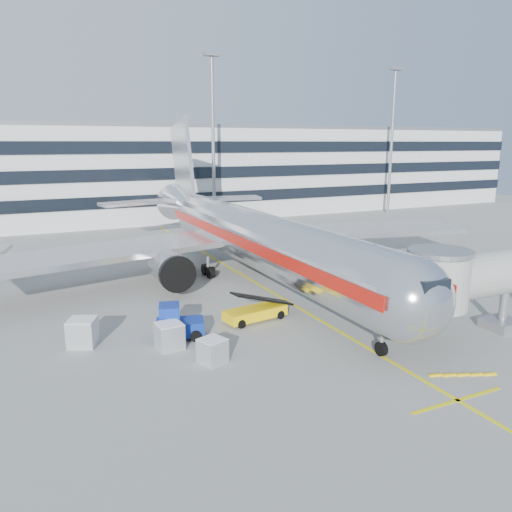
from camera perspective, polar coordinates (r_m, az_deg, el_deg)
name	(u,v)px	position (r m, az deg, el deg)	size (l,w,h in m)	color
ground	(312,316)	(38.03, 6.42, -6.78)	(180.00, 180.00, 0.00)	gray
lead_in_line	(256,283)	(46.41, -0.05, -3.05)	(0.25, 70.00, 0.01)	yellow
stop_bar	(458,400)	(28.14, 22.05, -15.04)	(6.00, 0.25, 0.01)	yellow
main_jet	(248,235)	(46.97, -0.95, 2.44)	(50.95, 48.70, 16.06)	silver
terminal	(139,171)	(90.49, -13.28, 9.40)	(150.00, 24.25, 15.60)	silver
light_mast_centre	(213,128)	(77.29, -4.95, 14.41)	(2.40, 1.20, 25.45)	gray
light_mast_east	(392,130)	(94.69, 15.31, 13.72)	(2.40, 1.20, 25.45)	gray
belt_loader	(255,312)	(36.60, -0.10, -6.38)	(5.05, 2.42, 2.37)	yellow
baggage_tug	(177,323)	(33.76, -9.03, -7.61)	(3.48, 2.69, 2.33)	navy
cargo_container_left	(169,336)	(32.28, -9.87, -8.97)	(1.68, 1.68, 1.65)	silver
cargo_container_right	(83,332)	(34.07, -19.21, -8.23)	(2.19, 2.19, 1.77)	silver
cargo_container_front	(212,351)	(30.01, -5.00, -10.74)	(1.79, 1.79, 1.48)	silver
ramp_worker	(177,320)	(34.70, -9.03, -7.21)	(0.67, 0.44, 1.84)	#9CDB17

